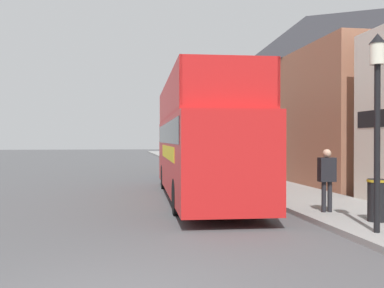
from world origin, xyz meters
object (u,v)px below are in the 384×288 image
(tour_bus, at_px, (200,147))
(parked_car_ahead_of_bus, at_px, (188,165))
(pedestrian_third, at_px, (327,174))
(lamp_post_nearest, at_px, (377,94))
(lamp_post_third, at_px, (203,118))
(lamp_post_second, at_px, (248,110))
(litter_bin, at_px, (377,199))

(tour_bus, height_order, parked_car_ahead_of_bus, tour_bus)
(pedestrian_third, xyz_separation_m, lamp_post_nearest, (-0.18, -2.73, 1.93))
(lamp_post_third, bearing_deg, tour_bus, -100.97)
(tour_bus, distance_m, lamp_post_third, 13.02)
(lamp_post_second, bearing_deg, pedestrian_third, -88.96)
(lamp_post_third, height_order, litter_bin, lamp_post_third)
(lamp_post_third, xyz_separation_m, litter_bin, (0.84, -18.62, -2.88))
(parked_car_ahead_of_bus, bearing_deg, tour_bus, -98.56)
(tour_bus, bearing_deg, lamp_post_third, 81.63)
(lamp_post_second, bearing_deg, litter_bin, -85.45)
(lamp_post_second, distance_m, litter_bin, 9.15)
(lamp_post_nearest, xyz_separation_m, lamp_post_second, (0.05, 9.91, 0.30))
(lamp_post_second, bearing_deg, lamp_post_third, 90.85)
(tour_bus, relative_size, pedestrian_third, 6.67)
(lamp_post_second, xyz_separation_m, litter_bin, (0.69, -8.71, -2.73))
(tour_bus, xyz_separation_m, lamp_post_nearest, (2.55, -7.15, 1.25))
(parked_car_ahead_of_bus, bearing_deg, lamp_post_nearest, -86.64)
(tour_bus, bearing_deg, litter_bin, -58.40)
(parked_car_ahead_of_bus, distance_m, pedestrian_third, 12.98)
(parked_car_ahead_of_bus, distance_m, lamp_post_nearest, 15.84)
(litter_bin, bearing_deg, tour_bus, 119.00)
(lamp_post_nearest, bearing_deg, lamp_post_third, 90.27)
(parked_car_ahead_of_bus, xyz_separation_m, litter_bin, (2.48, -14.35, -0.03))
(parked_car_ahead_of_bus, height_order, lamp_post_nearest, lamp_post_nearest)
(lamp_post_nearest, bearing_deg, lamp_post_second, 89.70)
(tour_bus, bearing_deg, parked_car_ahead_of_bus, 87.03)
(tour_bus, relative_size, parked_car_ahead_of_bus, 2.56)
(tour_bus, xyz_separation_m, lamp_post_third, (2.46, 12.68, 1.70))
(tour_bus, height_order, pedestrian_third, tour_bus)
(lamp_post_nearest, distance_m, litter_bin, 2.81)
(litter_bin, bearing_deg, pedestrian_third, 110.29)
(parked_car_ahead_of_bus, bearing_deg, litter_bin, -83.20)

